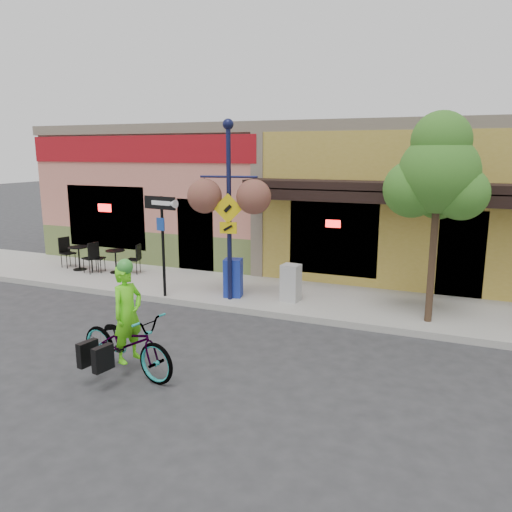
{
  "coord_description": "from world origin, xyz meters",
  "views": [
    {
      "loc": [
        4.36,
        -9.52,
        3.69
      ],
      "look_at": [
        0.18,
        0.5,
        1.4
      ],
      "focal_mm": 35.0,
      "sensor_mm": 36.0,
      "label": 1
    }
  ],
  "objects_px": {
    "cyclist_rider": "(128,328)",
    "street_tree": "(435,219)",
    "building": "(329,193)",
    "newspaper_box_blue": "(233,278)",
    "lamp_post": "(229,212)",
    "newspaper_box_grey": "(291,283)",
    "one_way_sign": "(163,247)",
    "bicycle": "(127,343)"
  },
  "relations": [
    {
      "from": "bicycle",
      "to": "newspaper_box_grey",
      "type": "xyz_separation_m",
      "value": [
        1.34,
        4.57,
        0.05
      ]
    },
    {
      "from": "one_way_sign",
      "to": "newspaper_box_grey",
      "type": "bearing_deg",
      "value": 23.44
    },
    {
      "from": "lamp_post",
      "to": "one_way_sign",
      "type": "xyz_separation_m",
      "value": [
        -1.62,
        -0.38,
        -0.9
      ]
    },
    {
      "from": "one_way_sign",
      "to": "street_tree",
      "type": "relative_size",
      "value": 0.57
    },
    {
      "from": "lamp_post",
      "to": "newspaper_box_grey",
      "type": "relative_size",
      "value": 4.78
    },
    {
      "from": "bicycle",
      "to": "street_tree",
      "type": "xyz_separation_m",
      "value": [
        4.51,
        4.3,
        1.8
      ]
    },
    {
      "from": "building",
      "to": "newspaper_box_blue",
      "type": "bearing_deg",
      "value": -96.91
    },
    {
      "from": "building",
      "to": "cyclist_rider",
      "type": "bearing_deg",
      "value": -93.3
    },
    {
      "from": "newspaper_box_blue",
      "to": "bicycle",
      "type": "bearing_deg",
      "value": -101.52
    },
    {
      "from": "building",
      "to": "bicycle",
      "type": "relative_size",
      "value": 8.81
    },
    {
      "from": "newspaper_box_grey",
      "to": "building",
      "type": "bearing_deg",
      "value": 102.04
    },
    {
      "from": "cyclist_rider",
      "to": "lamp_post",
      "type": "distance_m",
      "value": 4.39
    },
    {
      "from": "cyclist_rider",
      "to": "one_way_sign",
      "type": "bearing_deg",
      "value": 35.45
    },
    {
      "from": "newspaper_box_blue",
      "to": "newspaper_box_grey",
      "type": "xyz_separation_m",
      "value": [
        1.44,
        0.19,
        -0.03
      ]
    },
    {
      "from": "bicycle",
      "to": "newspaper_box_grey",
      "type": "bearing_deg",
      "value": -5.73
    },
    {
      "from": "bicycle",
      "to": "newspaper_box_grey",
      "type": "height_order",
      "value": "bicycle"
    },
    {
      "from": "newspaper_box_blue",
      "to": "newspaper_box_grey",
      "type": "bearing_deg",
      "value": -5.14
    },
    {
      "from": "building",
      "to": "newspaper_box_grey",
      "type": "xyz_separation_m",
      "value": [
        0.68,
        -6.04,
        -1.65
      ]
    },
    {
      "from": "bicycle",
      "to": "street_tree",
      "type": "bearing_deg",
      "value": -35.73
    },
    {
      "from": "building",
      "to": "newspaper_box_grey",
      "type": "distance_m",
      "value": 6.3
    },
    {
      "from": "building",
      "to": "newspaper_box_blue",
      "type": "distance_m",
      "value": 6.48
    },
    {
      "from": "street_tree",
      "to": "cyclist_rider",
      "type": "bearing_deg",
      "value": -136.07
    },
    {
      "from": "newspaper_box_blue",
      "to": "one_way_sign",
      "type": "bearing_deg",
      "value": -171.36
    },
    {
      "from": "cyclist_rider",
      "to": "newspaper_box_grey",
      "type": "height_order",
      "value": "cyclist_rider"
    },
    {
      "from": "building",
      "to": "one_way_sign",
      "type": "height_order",
      "value": "building"
    },
    {
      "from": "cyclist_rider",
      "to": "building",
      "type": "bearing_deg",
      "value": 7.37
    },
    {
      "from": "cyclist_rider",
      "to": "newspaper_box_grey",
      "type": "relative_size",
      "value": 1.82
    },
    {
      "from": "cyclist_rider",
      "to": "newspaper_box_grey",
      "type": "distance_m",
      "value": 4.75
    },
    {
      "from": "cyclist_rider",
      "to": "street_tree",
      "type": "relative_size",
      "value": 0.37
    },
    {
      "from": "cyclist_rider",
      "to": "newspaper_box_blue",
      "type": "relative_size",
      "value": 1.72
    },
    {
      "from": "cyclist_rider",
      "to": "one_way_sign",
      "type": "relative_size",
      "value": 0.66
    },
    {
      "from": "one_way_sign",
      "to": "street_tree",
      "type": "distance_m",
      "value": 6.29
    },
    {
      "from": "street_tree",
      "to": "lamp_post",
      "type": "bearing_deg",
      "value": -177.92
    },
    {
      "from": "one_way_sign",
      "to": "newspaper_box_grey",
      "type": "height_order",
      "value": "one_way_sign"
    },
    {
      "from": "cyclist_rider",
      "to": "newspaper_box_grey",
      "type": "bearing_deg",
      "value": -5.15
    },
    {
      "from": "building",
      "to": "cyclist_rider",
      "type": "distance_m",
      "value": 10.72
    },
    {
      "from": "newspaper_box_grey",
      "to": "lamp_post",
      "type": "bearing_deg",
      "value": -157.19
    },
    {
      "from": "lamp_post",
      "to": "street_tree",
      "type": "height_order",
      "value": "street_tree"
    },
    {
      "from": "newspaper_box_grey",
      "to": "street_tree",
      "type": "bearing_deg",
      "value": 0.69
    },
    {
      "from": "newspaper_box_blue",
      "to": "street_tree",
      "type": "xyz_separation_m",
      "value": [
        4.61,
        -0.08,
        1.72
      ]
    },
    {
      "from": "bicycle",
      "to": "newspaper_box_blue",
      "type": "xyz_separation_m",
      "value": [
        -0.09,
        4.38,
        0.08
      ]
    },
    {
      "from": "building",
      "to": "newspaper_box_blue",
      "type": "relative_size",
      "value": 19.15
    }
  ]
}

